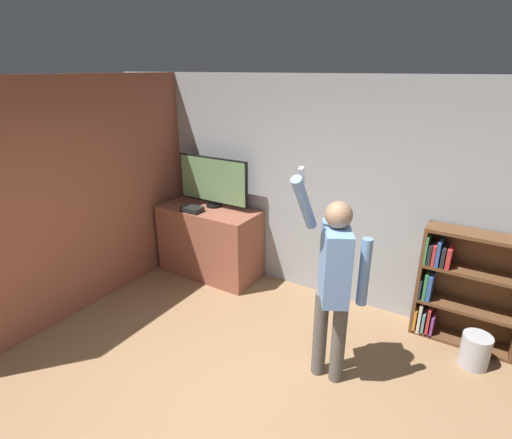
% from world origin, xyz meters
% --- Properties ---
extents(wall_back, '(7.04, 0.09, 2.70)m').
position_xyz_m(wall_back, '(0.01, 2.69, 1.35)').
color(wall_back, '#9EA3A8').
rests_on(wall_back, ground_plane).
extents(wall_side_brick, '(0.06, 4.26, 2.70)m').
position_xyz_m(wall_side_brick, '(-2.55, 1.33, 1.35)').
color(wall_side_brick, '#93513D').
rests_on(wall_side_brick, ground_plane).
extents(tv_ledge, '(1.38, 0.64, 0.97)m').
position_xyz_m(tv_ledge, '(-1.75, 2.32, 0.49)').
color(tv_ledge, '#93513D').
rests_on(tv_ledge, ground_plane).
extents(television, '(1.09, 0.22, 0.68)m').
position_xyz_m(television, '(-1.75, 2.44, 1.33)').
color(television, black).
rests_on(television, tv_ledge).
extents(game_console, '(0.27, 0.19, 0.06)m').
position_xyz_m(game_console, '(-1.87, 2.12, 1.00)').
color(game_console, black).
rests_on(game_console, tv_ledge).
extents(bookshelf, '(0.99, 0.28, 1.25)m').
position_xyz_m(bookshelf, '(1.36, 2.52, 0.62)').
color(bookshelf, brown).
rests_on(bookshelf, ground_plane).
extents(person, '(0.60, 0.58, 2.05)m').
position_xyz_m(person, '(0.44, 1.27, 1.07)').
color(person, '#56514C').
rests_on(person, ground_plane).
extents(waste_bin, '(0.27, 0.27, 0.34)m').
position_xyz_m(waste_bin, '(1.62, 2.16, 0.17)').
color(waste_bin, '#B7B7BC').
rests_on(waste_bin, ground_plane).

